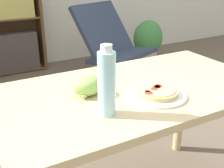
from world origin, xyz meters
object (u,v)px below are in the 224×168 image
Objects in this scene: grape_bunch at (88,86)px; lounge_chair_far at (115,59)px; potted_plant_floor at (148,41)px; drink_bottle at (107,83)px; bookshelf at (6,24)px; pizza_on_plate at (157,93)px.

grape_bunch is 1.98m from lounge_chair_far.
lounge_chair_far reaches higher than potted_plant_floor.
grape_bunch is 0.21m from drink_bottle.
drink_bottle is 2.17m from lounge_chair_far.
bookshelf reaches higher than lounge_chair_far.
bookshelf is (-0.97, 0.95, 0.33)m from lounge_chair_far.
potted_plant_floor is (1.56, 2.22, -0.45)m from pizza_on_plate.
lounge_chair_far is (1.04, 1.61, -0.49)m from grape_bunch.
bookshelf is at bearing 88.40° from grape_bunch.
drink_bottle is at bearing -129.03° from potted_plant_floor.
drink_bottle is (-0.01, -0.19, 0.09)m from grape_bunch.
lounge_chair_far is 0.71× the size of bookshelf.
grape_bunch is at bearing -131.46° from potted_plant_floor.
bookshelf is at bearing 93.99° from pizza_on_plate.
pizza_on_plate is at bearing -135.80° from lounge_chair_far.
grape_bunch is at bearing 148.78° from pizza_on_plate.
drink_bottle reaches higher than lounge_chair_far.
grape_bunch is 2.57m from bookshelf.
grape_bunch is at bearing 87.82° from drink_bottle.
bookshelf is (0.08, 2.76, -0.25)m from drink_bottle.
lounge_chair_far is 1.40m from bookshelf.
pizza_on_plate is 2.75m from potted_plant_floor.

